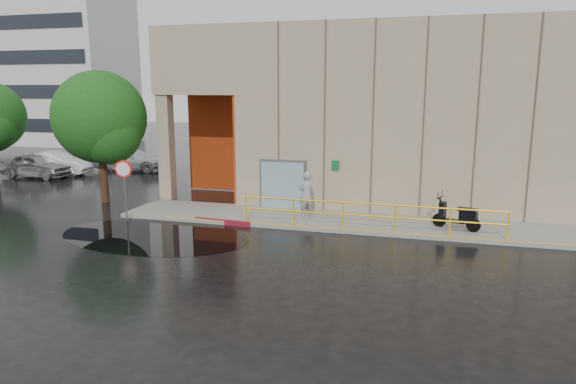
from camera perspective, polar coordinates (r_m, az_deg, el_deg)
name	(u,v)px	position (r m, az deg, el deg)	size (l,w,h in m)	color
ground	(229,251)	(17.23, -6.62, -6.48)	(120.00, 120.00, 0.00)	black
sidewalk	(366,223)	(20.48, 8.62, -3.41)	(20.00, 3.00, 0.15)	gray
building	(406,111)	(26.22, 13.00, 8.80)	(20.00, 10.17, 8.00)	tan
guardrail	(369,217)	(19.01, 8.95, -2.71)	(9.56, 0.06, 1.03)	yellow
distant_building	(62,65)	(55.10, -23.77, 12.80)	(12.00, 8.08, 15.00)	silver
person	(307,194)	(20.62, 2.09, -0.28)	(0.69, 0.45, 1.89)	#9A9A9E
scooter	(458,209)	(19.88, 18.33, -1.76)	(1.82, 1.17, 1.38)	black
stop_sign	(124,176)	(21.59, -17.77, 1.68)	(0.74, 0.19, 2.49)	#5D5D61
red_curb	(222,222)	(20.50, -7.32, -3.32)	(2.40, 0.18, 0.18)	maroon
puddle	(154,236)	(19.40, -14.64, -4.72)	(7.31, 4.50, 0.01)	black
car_a	(36,166)	(34.41, -26.22, 2.64)	(1.70, 4.23, 1.44)	#9DA0A4
car_b	(54,163)	(35.01, -24.53, 2.92)	(1.53, 4.37, 1.44)	silver
car_c	(131,159)	(35.11, -17.04, 3.48)	(2.04, 5.03, 1.46)	silver
tree_near	(102,121)	(25.19, -19.98, 7.42)	(4.23, 4.23, 6.10)	#312010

